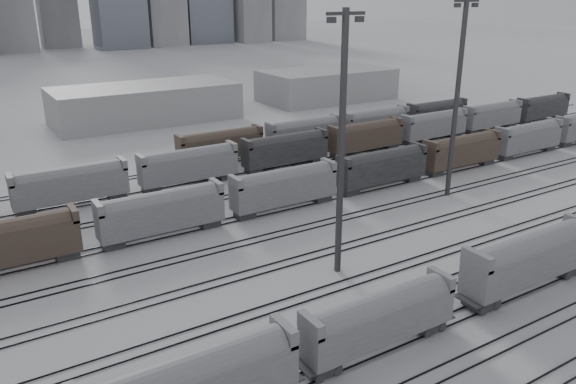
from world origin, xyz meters
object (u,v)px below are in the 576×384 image
light_mast_c (342,141)px  hopper_car_a (191,384)px  hopper_car_b (380,317)px  hopper_car_c (529,257)px

light_mast_c → hopper_car_a: bearing=-149.2°
hopper_car_b → light_mast_c: light_mast_c is taller
hopper_car_a → hopper_car_c: (34.89, 0.00, 0.21)m
hopper_car_c → light_mast_c: size_ratio=0.61×
hopper_car_b → light_mast_c: bearing=67.1°
hopper_car_a → hopper_car_b: hopper_car_a is taller
hopper_car_b → hopper_car_c: hopper_car_c is taller
hopper_car_a → hopper_car_b: size_ratio=1.07×
hopper_car_a → hopper_car_b: 16.16m
hopper_car_b → hopper_car_c: (18.73, 0.00, 0.44)m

